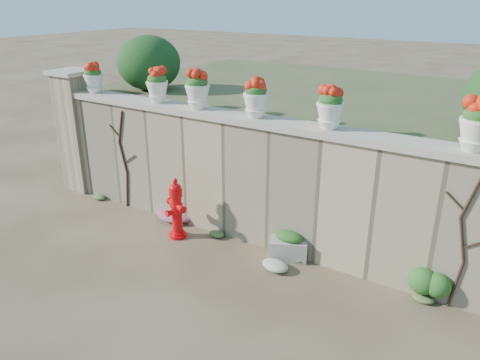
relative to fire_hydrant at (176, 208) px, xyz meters
The scene contains 19 objects.
ground 1.65m from the fire_hydrant, 47.13° to the right, with size 80.00×80.00×0.00m, color #4E3B27.
stone_wall 1.33m from the fire_hydrant, 31.60° to the left, with size 8.00×0.40×2.00m, color tan.
wall_cap 1.96m from the fire_hydrant, 31.60° to the left, with size 8.10×0.52×0.10m, color #B7AD9B.
gate_pillar 3.24m from the fire_hydrant, 168.03° to the left, with size 0.72×0.72×2.48m.
raised_fill 4.03m from the fire_hydrant, 74.57° to the left, with size 9.00×6.00×2.00m, color #384C23.
back_shrub_left 3.47m from the fire_hydrant, 139.04° to the left, with size 1.30×1.30×1.10m, color #143814.
vine_left 1.73m from the fire_hydrant, 164.89° to the left, with size 0.60×0.04×1.91m.
vine_right 4.34m from the fire_hydrant, ahead, with size 0.60×0.04×1.91m.
fire_hydrant is the anchor object (origin of this frame).
planter_box 1.98m from the fire_hydrant, 10.97° to the left, with size 0.66×0.54×0.48m.
green_shrub 3.99m from the fire_hydrant, ahead, with size 0.69×0.62×0.65m, color #1E5119.
magenta_clump 0.72m from the fire_hydrant, 136.23° to the left, with size 0.81×0.54×0.21m, color #CE298F.
white_flowers 1.90m from the fire_hydrant, ahead, with size 0.48×0.38×0.17m, color white.
urn_pot_0 3.14m from the fire_hydrant, 165.07° to the left, with size 0.36×0.36×0.56m.
urn_pot_1 2.15m from the fire_hydrant, 142.35° to the left, with size 0.38×0.38×0.59m.
urn_pot_2 1.99m from the fire_hydrant, 88.06° to the left, with size 0.41×0.41×0.63m.
urn_pot_3 2.28m from the fire_hydrant, 30.10° to the left, with size 0.39×0.39×0.61m.
urn_pot_4 3.05m from the fire_hydrant, 15.72° to the left, with size 0.38×0.38×0.60m.
urn_pot_5 4.63m from the fire_hydrant, ahead, with size 0.41×0.41×0.64m.
Camera 1 is at (3.63, -4.25, 3.87)m, focal length 35.00 mm.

